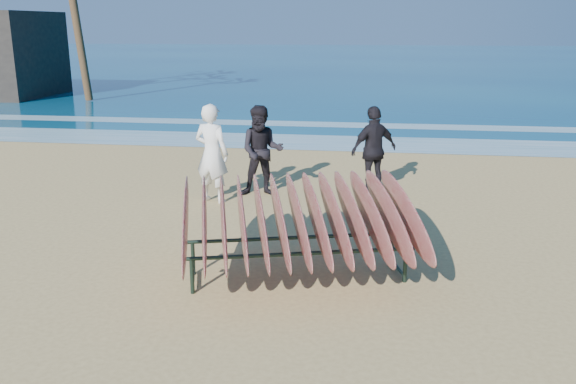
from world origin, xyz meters
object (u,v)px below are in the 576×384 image
(surfboard_rack, at_px, (298,218))
(person_white, at_px, (212,154))
(person_dark_a, at_px, (262,151))
(person_dark_b, at_px, (374,150))

(surfboard_rack, distance_m, person_white, 4.26)
(person_dark_a, relative_size, person_dark_b, 1.02)
(surfboard_rack, relative_size, person_dark_b, 2.02)
(surfboard_rack, distance_m, person_dark_a, 4.47)
(surfboard_rack, height_order, person_white, person_white)
(surfboard_rack, height_order, person_dark_b, person_dark_b)
(person_white, height_order, person_dark_b, person_white)
(person_dark_b, bearing_deg, person_dark_a, -21.72)
(person_white, bearing_deg, surfboard_rack, 137.23)
(person_white, bearing_deg, person_dark_b, -144.04)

